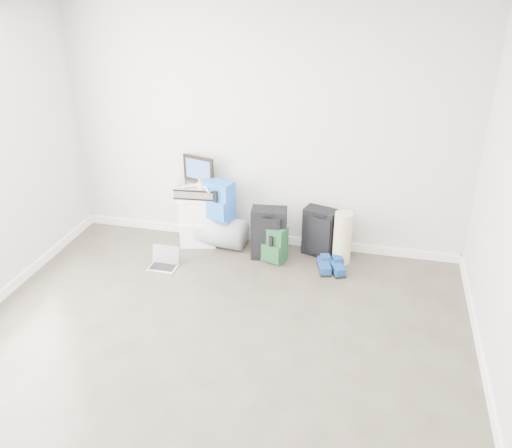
% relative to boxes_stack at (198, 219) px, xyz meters
% --- Properties ---
extents(ground, '(5.00, 5.00, 0.00)m').
position_rel_boxes_stack_xyz_m(ground, '(0.73, -2.29, -0.31)').
color(ground, '#3A332A').
rests_on(ground, ground).
extents(room_envelope, '(4.52, 5.02, 2.71)m').
position_rel_boxes_stack_xyz_m(room_envelope, '(0.73, -2.27, 1.42)').
color(room_envelope, beige).
rests_on(room_envelope, ground).
extents(boxes_stack, '(0.50, 0.44, 0.61)m').
position_rel_boxes_stack_xyz_m(boxes_stack, '(0.00, 0.00, 0.00)').
color(boxes_stack, white).
rests_on(boxes_stack, ground).
extents(briefcase, '(0.47, 0.37, 0.13)m').
position_rel_boxes_stack_xyz_m(briefcase, '(-0.00, 0.00, 0.37)').
color(briefcase, '#B2B2B7').
rests_on(briefcase, boxes_stack).
extents(painting, '(0.39, 0.14, 0.30)m').
position_rel_boxes_stack_xyz_m(painting, '(-0.00, 0.10, 0.58)').
color(painting, black).
rests_on(painting, briefcase).
extents(drone, '(0.43, 0.43, 0.05)m').
position_rel_boxes_stack_xyz_m(drone, '(0.08, -0.02, 0.45)').
color(drone, gold).
rests_on(drone, briefcase).
extents(duffel_bag, '(0.62, 0.42, 0.36)m').
position_rel_boxes_stack_xyz_m(duffel_bag, '(0.28, -0.02, -0.13)').
color(duffel_bag, gray).
rests_on(duffel_bag, ground).
extents(blue_backpack, '(0.37, 0.32, 0.45)m').
position_rel_boxes_stack_xyz_m(blue_backpack, '(0.28, -0.05, 0.27)').
color(blue_backpack, '#1B55B4').
rests_on(blue_backpack, duffel_bag).
extents(large_suitcase, '(0.40, 0.29, 0.59)m').
position_rel_boxes_stack_xyz_m(large_suitcase, '(0.88, -0.15, -0.01)').
color(large_suitcase, black).
rests_on(large_suitcase, ground).
extents(green_backpack, '(0.33, 0.28, 0.41)m').
position_rel_boxes_stack_xyz_m(green_backpack, '(0.94, -0.22, -0.11)').
color(green_backpack, '#143719').
rests_on(green_backpack, ground).
extents(carry_on, '(0.40, 0.32, 0.55)m').
position_rel_boxes_stack_xyz_m(carry_on, '(1.42, 0.05, -0.03)').
color(carry_on, black).
rests_on(carry_on, ground).
extents(shoes, '(0.35, 0.32, 0.10)m').
position_rel_boxes_stack_xyz_m(shoes, '(1.59, -0.30, -0.26)').
color(shoes, black).
rests_on(shoes, ground).
extents(rolled_rug, '(0.20, 0.20, 0.60)m').
position_rel_boxes_stack_xyz_m(rolled_rug, '(1.68, -0.08, -0.01)').
color(rolled_rug, '#C0B088').
rests_on(rolled_rug, ground).
extents(laptop, '(0.31, 0.22, 0.22)m').
position_rel_boxes_stack_xyz_m(laptop, '(-0.19, -0.62, -0.25)').
color(laptop, silver).
rests_on(laptop, ground).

